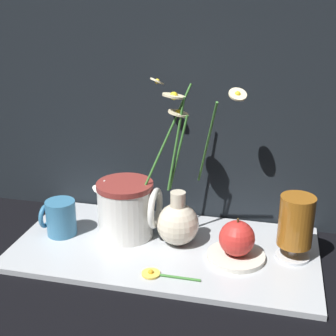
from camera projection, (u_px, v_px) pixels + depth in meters
name	position (u px, v px, depth m)	size (l,w,h in m)	color
ground_plane	(165.00, 251.00, 1.01)	(6.00, 6.00, 0.00)	black
shelf	(165.00, 248.00, 1.00)	(0.64, 0.32, 0.01)	#B2B7BC
vase_with_flowers	(178.00, 216.00, 1.00)	(0.22, 0.15, 0.34)	beige
yellow_mug	(60.00, 217.00, 1.04)	(0.08, 0.07, 0.08)	teal
ceramic_pitcher	(127.00, 207.00, 1.03)	(0.15, 0.12, 0.14)	white
tea_glass	(296.00, 223.00, 0.93)	(0.07, 0.07, 0.14)	silver
saucer_plate	(236.00, 256.00, 0.95)	(0.12, 0.12, 0.01)	silver
orange_fruit	(237.00, 238.00, 0.94)	(0.07, 0.07, 0.08)	red
loose_daisy	(156.00, 274.00, 0.90)	(0.12, 0.04, 0.01)	#3D7A33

